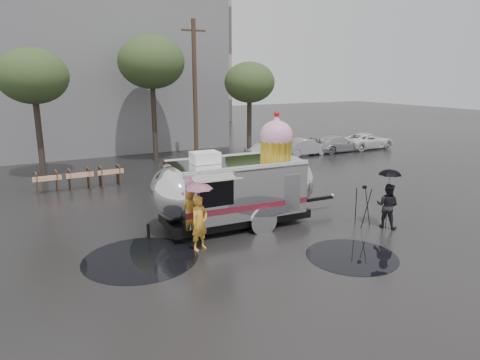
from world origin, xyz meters
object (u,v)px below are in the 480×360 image
airstream_trailer (238,186)px  person_left (200,223)px  tripod (364,202)px  person_right (387,206)px

airstream_trailer → person_left: 2.79m
person_left → tripod: 6.37m
tripod → person_right: bearing=-50.4°
airstream_trailer → tripod: airstream_trailer is taller
airstream_trailer → person_right: size_ratio=4.77×
person_right → tripod: 0.87m
airstream_trailer → person_right: bearing=-29.0°
person_left → person_right: bearing=-32.6°
tripod → person_left: bearing=161.4°
airstream_trailer → person_left: size_ratio=4.42×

